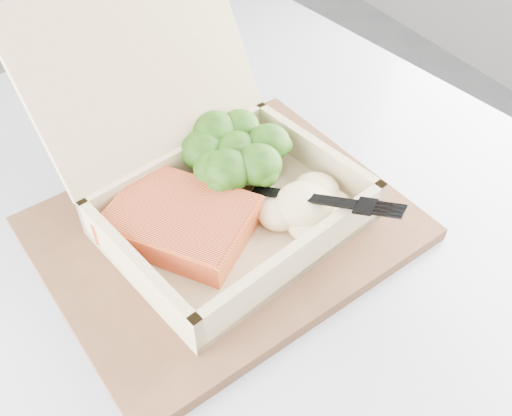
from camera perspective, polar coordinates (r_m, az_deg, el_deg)
cafe_table at (r=0.74m, az=-4.81°, el=-14.44°), size 0.99×0.99×0.76m
serving_tray at (r=0.59m, az=-3.13°, el=-2.05°), size 0.37×0.31×0.02m
takeout_container at (r=0.57m, az=-5.35°, el=4.36°), size 0.28×0.31×0.21m
salmon_fillet at (r=0.56m, az=-7.53°, el=-1.21°), size 0.16×0.17×0.03m
broccoli_pile at (r=0.61m, az=-1.98°, el=5.17°), size 0.12×0.12×0.04m
mashed_potatoes at (r=0.57m, az=4.82°, el=0.34°), size 0.10×0.09×0.03m
plastic_fork at (r=0.56m, az=2.77°, el=1.81°), size 0.09×0.15×0.03m
receipt at (r=0.71m, az=-11.85°, el=6.14°), size 0.09×0.15×0.00m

